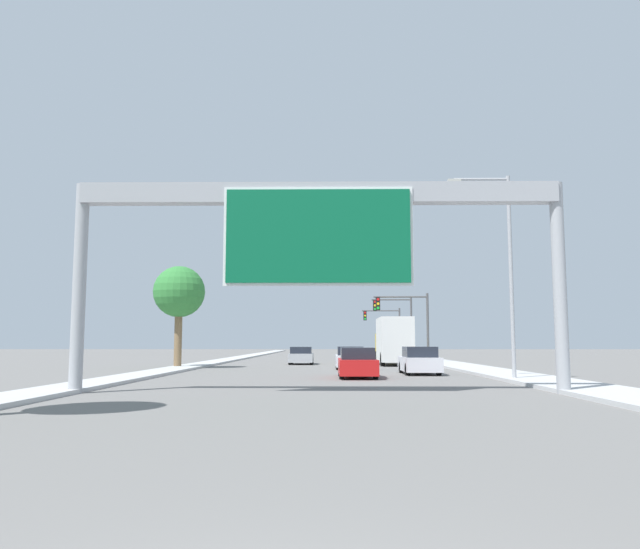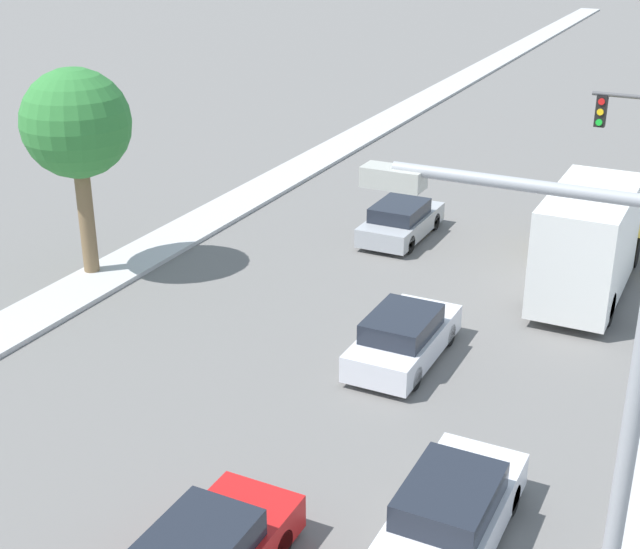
{
  "view_description": "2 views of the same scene",
  "coord_description": "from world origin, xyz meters",
  "px_view_note": "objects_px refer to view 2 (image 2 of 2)",
  "views": [
    {
      "loc": [
        0.32,
        -3.16,
        1.72
      ],
      "look_at": [
        0.0,
        22.7,
        4.53
      ],
      "focal_mm": 35.0,
      "sensor_mm": 36.0,
      "label": 1
    },
    {
      "loc": [
        9.14,
        17.25,
        11.54
      ],
      "look_at": [
        -0.43,
        36.55,
        2.33
      ],
      "focal_mm": 50.0,
      "sensor_mm": 36.0,
      "label": 2
    }
  ],
  "objects_px": {
    "car_near_center": "(403,338)",
    "car_far_right": "(451,513)",
    "palm_tree_background": "(76,126)",
    "street_lamp_right": "(576,543)",
    "truck_box_primary": "(591,240)",
    "car_far_left": "(401,221)"
  },
  "relations": [
    {
      "from": "car_near_center",
      "to": "car_far_right",
      "type": "bearing_deg",
      "value": -61.44
    },
    {
      "from": "car_far_right",
      "to": "palm_tree_background",
      "type": "xyz_separation_m",
      "value": [
        -14.83,
        7.37,
        4.29
      ]
    },
    {
      "from": "street_lamp_right",
      "to": "truck_box_primary",
      "type": "bearing_deg",
      "value": 99.01
    },
    {
      "from": "car_far_right",
      "to": "palm_tree_background",
      "type": "distance_m",
      "value": 17.11
    },
    {
      "from": "car_near_center",
      "to": "street_lamp_right",
      "type": "xyz_separation_m",
      "value": [
        6.51,
        -12.28,
        4.8
      ]
    },
    {
      "from": "palm_tree_background",
      "to": "truck_box_primary",
      "type": "bearing_deg",
      "value": 21.22
    },
    {
      "from": "palm_tree_background",
      "to": "street_lamp_right",
      "type": "height_order",
      "value": "street_lamp_right"
    },
    {
      "from": "car_far_left",
      "to": "truck_box_primary",
      "type": "height_order",
      "value": "truck_box_primary"
    },
    {
      "from": "car_far_left",
      "to": "street_lamp_right",
      "type": "relative_size",
      "value": 0.45
    },
    {
      "from": "car_far_left",
      "to": "car_near_center",
      "type": "xyz_separation_m",
      "value": [
        3.5,
        -8.65,
        0.03
      ]
    },
    {
      "from": "truck_box_primary",
      "to": "car_near_center",
      "type": "bearing_deg",
      "value": -117.57
    },
    {
      "from": "palm_tree_background",
      "to": "car_near_center",
      "type": "bearing_deg",
      "value": -4.76
    },
    {
      "from": "truck_box_primary",
      "to": "street_lamp_right",
      "type": "distance_m",
      "value": 19.58
    },
    {
      "from": "street_lamp_right",
      "to": "car_far_left",
      "type": "bearing_deg",
      "value": 115.55
    },
    {
      "from": "car_far_right",
      "to": "street_lamp_right",
      "type": "bearing_deg",
      "value": -62.8
    },
    {
      "from": "palm_tree_background",
      "to": "street_lamp_right",
      "type": "distance_m",
      "value": 22.22
    },
    {
      "from": "car_near_center",
      "to": "palm_tree_background",
      "type": "height_order",
      "value": "palm_tree_background"
    },
    {
      "from": "car_near_center",
      "to": "street_lamp_right",
      "type": "distance_m",
      "value": 14.71
    },
    {
      "from": "car_far_left",
      "to": "truck_box_primary",
      "type": "distance_m",
      "value": 7.35
    },
    {
      "from": "street_lamp_right",
      "to": "palm_tree_background",
      "type": "bearing_deg",
      "value": 143.45
    },
    {
      "from": "car_far_left",
      "to": "truck_box_primary",
      "type": "bearing_deg",
      "value": -15.58
    },
    {
      "from": "truck_box_primary",
      "to": "street_lamp_right",
      "type": "relative_size",
      "value": 0.79
    }
  ]
}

